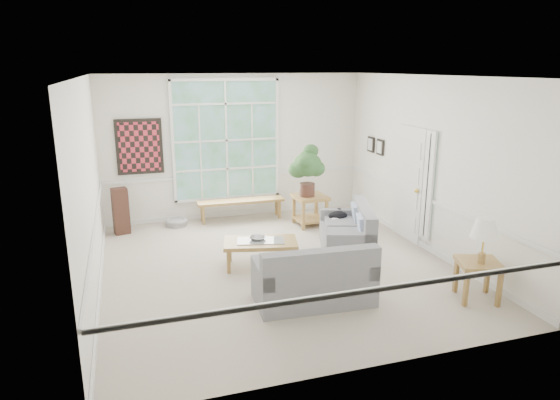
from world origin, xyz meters
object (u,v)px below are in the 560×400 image
Objects in this scene: loveseat_right at (346,229)px; coffee_table at (261,254)px; loveseat_front at (314,272)px; end_table at (310,210)px; side_table at (477,280)px.

loveseat_right is 1.60m from coffee_table.
coffee_table is (-0.36, 1.41, -0.21)m from loveseat_front.
end_table is at bearing 109.74° from loveseat_right.
loveseat_front is 1.47m from coffee_table.
loveseat_front is 2.54× the size of end_table.
loveseat_front reaches higher than side_table.
loveseat_right is 0.98× the size of loveseat_front.
loveseat_front reaches higher than loveseat_right.
side_table is at bearing -75.07° from end_table.
end_table reaches higher than side_table.
loveseat_right is 2.76× the size of side_table.
loveseat_right reaches higher than end_table.
end_table is 1.11× the size of side_table.
loveseat_right is at bearing 113.86° from side_table.
loveseat_front is 2.28m from side_table.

